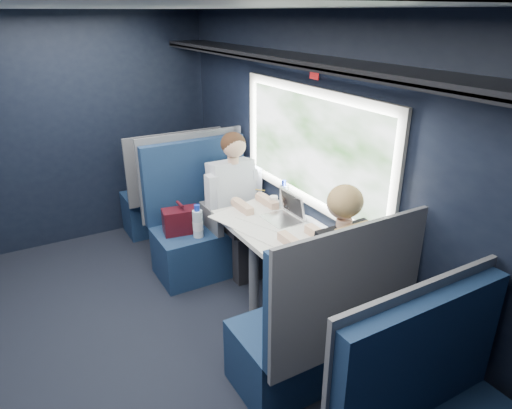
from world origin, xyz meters
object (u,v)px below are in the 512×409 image
seat_bay_near (204,226)px  seat_bay_far (317,330)px  seat_row_front (171,195)px  cup (274,201)px  man (237,198)px  laptop (286,212)px  table (271,235)px  woman (335,266)px  bottle_small (284,195)px

seat_bay_near → seat_bay_far: 1.75m
seat_row_front → cup: (0.40, -1.48, 0.38)m
man → laptop: man is taller
table → woman: bearing=-84.5°
seat_bay_far → seat_bay_near: bearing=90.3°
seat_row_front → woman: size_ratio=0.88×
seat_bay_near → laptop: (0.36, -0.83, 0.38)m
seat_bay_near → seat_bay_far: bearing=-89.7°
seat_bay_near → man: bearing=-33.5°
seat_bay_far → laptop: size_ratio=4.11×
seat_row_front → cup: seat_row_front is taller
bottle_small → seat_bay_near: bearing=129.7°
woman → laptop: bearing=82.2°
seat_row_front → woman: woman is taller
seat_bay_far → man: (0.25, 1.57, 0.30)m
laptop → cup: (0.05, 0.27, -0.02)m
bottle_small → man: bearing=118.7°
seat_bay_far → man: 1.62m
seat_bay_near → man: (0.26, -0.17, 0.30)m
man → cup: 0.42m
seat_row_front → woman: (0.25, -2.50, 0.32)m
table → seat_row_front: bearing=95.8°
table → man: 0.70m
seat_bay_near → cup: 0.78m
bottle_small → table: bearing=-136.8°
laptop → table: bearing=-165.5°
seat_bay_near → woman: bearing=-80.6°
seat_bay_near → cup: seat_bay_near is taller
woman → cup: bearing=81.4°
table → cup: cup is taller
seat_bay_near → seat_row_front: bearing=89.4°
seat_bay_near → bottle_small: seat_bay_near is taller
seat_row_front → cup: 1.58m
seat_bay_near → laptop: size_ratio=4.11×
man → laptop: size_ratio=4.31×
seat_bay_near → cup: (0.41, -0.55, 0.37)m
seat_bay_near → man: 0.43m
seat_bay_far → table: bearing=78.2°
woman → laptop: (0.10, 0.75, 0.07)m
woman → cup: (0.15, 1.02, 0.06)m
seat_row_front → woman: bearing=-84.3°
laptop → bottle_small: bearing=61.7°
table → man: man is taller
seat_bay_near → cup: size_ratio=13.63×
seat_row_front → laptop: size_ratio=3.78×
seat_bay_near → bottle_small: 0.88m
seat_bay_near → table: bearing=-77.5°
cup → seat_row_front: bearing=105.3°
table → cup: 0.41m
table → seat_row_front: (-0.18, 1.80, -0.25)m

